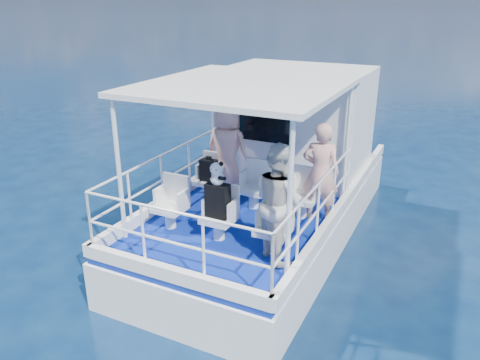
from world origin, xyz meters
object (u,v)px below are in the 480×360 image
object	(u,v)px
passenger_port_fwd	(227,150)
passenger_stbd_aft	(279,202)
backpack_center	(218,200)
panda	(217,173)

from	to	relation	value
passenger_port_fwd	passenger_stbd_aft	world-z (taller)	passenger_port_fwd
passenger_port_fwd	backpack_center	bearing A→B (deg)	114.36
passenger_stbd_aft	panda	bearing A→B (deg)	35.93
panda	passenger_stbd_aft	bearing A→B (deg)	-3.44
passenger_stbd_aft	panda	size ratio (longest dim) A/B	4.62
passenger_stbd_aft	panda	xyz separation A→B (m)	(-1.02, 0.06, 0.24)
passenger_port_fwd	panda	size ratio (longest dim) A/B	4.83
passenger_port_fwd	backpack_center	xyz separation A→B (m)	(0.66, -1.60, -0.25)
backpack_center	panda	world-z (taller)	panda
backpack_center	panda	distance (m)	0.45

